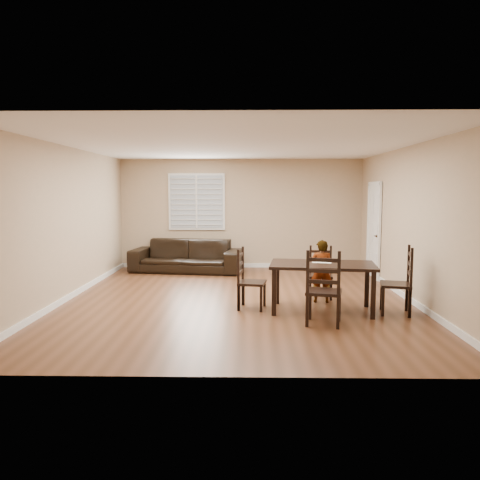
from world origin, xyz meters
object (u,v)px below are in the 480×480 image
(chair_near, at_px, (320,274))
(child, at_px, (321,271))
(chair_far, at_px, (323,292))
(chair_right, at_px, (404,283))
(chair_left, at_px, (245,281))
(donut, at_px, (324,260))
(dining_table, at_px, (323,269))
(sofa, at_px, (187,256))

(chair_near, xyz_separation_m, child, (-0.05, -0.44, 0.12))
(chair_far, xyz_separation_m, chair_right, (1.37, 0.71, -0.01))
(chair_far, xyz_separation_m, chair_left, (-1.12, 1.03, -0.05))
(chair_near, xyz_separation_m, chair_left, (-1.37, -0.87, 0.03))
(chair_left, distance_m, donut, 1.33)
(chair_left, bearing_deg, child, -61.92)
(dining_table, distance_m, chair_right, 1.27)
(child, relative_size, donut, 10.85)
(child, relative_size, sofa, 0.42)
(chair_right, bearing_deg, dining_table, -85.02)
(child, bearing_deg, sofa, -42.92)
(chair_left, relative_size, chair_right, 0.93)
(dining_table, xyz_separation_m, child, (0.07, 0.59, -0.14))
(chair_near, distance_m, chair_left, 1.62)
(chair_near, relative_size, chair_right, 0.87)
(child, height_order, sofa, child)
(dining_table, relative_size, chair_near, 1.87)
(chair_near, xyz_separation_m, chair_far, (-0.25, -1.90, 0.07))
(dining_table, xyz_separation_m, chair_far, (-0.12, -0.87, -0.18))
(chair_near, bearing_deg, chair_far, -90.64)
(dining_table, xyz_separation_m, sofa, (-2.66, 3.63, -0.30))
(chair_far, distance_m, donut, 1.11)
(chair_left, relative_size, sofa, 0.38)
(chair_near, height_order, sofa, chair_near)
(chair_near, bearing_deg, child, -90.17)
(chair_left, bearing_deg, chair_right, -87.60)
(dining_table, xyz_separation_m, chair_right, (1.25, -0.17, -0.20))
(donut, distance_m, sofa, 4.40)
(chair_left, relative_size, child, 0.92)
(chair_right, height_order, child, child)
(chair_near, distance_m, chair_right, 1.64)
(child, xyz_separation_m, sofa, (-2.73, 3.04, -0.16))
(dining_table, bearing_deg, donut, 83.66)
(chair_near, distance_m, child, 0.46)
(chair_far, relative_size, donut, 10.96)
(chair_left, distance_m, chair_right, 2.51)
(dining_table, distance_m, child, 0.61)
(sofa, bearing_deg, donut, -44.09)
(chair_left, height_order, sofa, chair_left)
(chair_left, bearing_deg, chair_near, -47.64)
(chair_near, height_order, chair_left, chair_left)
(child, distance_m, donut, 0.48)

